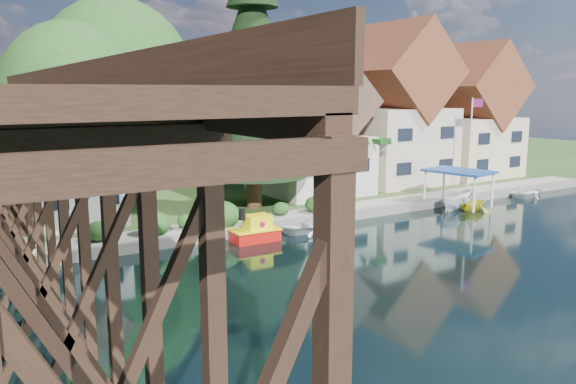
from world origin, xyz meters
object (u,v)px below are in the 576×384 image
house_left (309,134)px  tugboat (256,231)px  shed (75,169)px  flagpole (472,134)px  boat_yellow (473,201)px  house_center (392,115)px  house_right (466,120)px  conifer (253,77)px  boat_white_b (529,191)px  palm_tree (370,143)px  boat_canopy (458,193)px  boat_white_a (314,223)px

house_left → tugboat: (-9.95, -9.31, -4.54)m
shed → tugboat: (8.05, -7.81, -3.23)m
flagpole → boat_yellow: 6.94m
flagpole → shed: bearing=170.3°
house_left → house_center: 9.10m
house_right → flagpole: house_right is taller
conifer → tugboat: bearing=-117.9°
boat_white_b → flagpole: bearing=51.9°
house_right → shed: 36.08m
shed → conifer: bearing=-8.5°
palm_tree → boat_canopy: size_ratio=0.94×
house_center → boat_canopy: house_center is taller
house_right → conifer: (-24.71, -3.19, 3.59)m
house_right → tugboat: size_ratio=4.44×
conifer → boat_canopy: bearing=-24.9°
palm_tree → tugboat: bearing=-156.5°
house_left → house_right: (18.00, 0.00, 0.64)m
house_center → palm_tree: 7.40m
house_left → tugboat: 14.36m
shed → conifer: conifer is taller
house_center → shed: size_ratio=1.77×
shed → conifer: (11.29, -1.69, 5.54)m
boat_white_a → boat_canopy: boat_canopy is taller
house_left → conifer: 8.55m
house_left → boat_yellow: bearing=-54.3°
house_left → house_right: house_right is taller
house_right → boat_yellow: (-10.69, -10.18, -5.07)m
boat_canopy → boat_yellow: 1.19m
house_right → boat_canopy: house_right is taller
boat_canopy → boat_white_a: bearing=178.3°
flagpole → conifer: bearing=169.6°
tugboat → boat_canopy: size_ratio=0.56×
house_center → conifer: 16.41m
conifer → palm_tree: 10.96m
house_center → boat_white_b: bearing=-53.9°
shed → boat_yellow: size_ratio=2.93×
house_center → palm_tree: (-5.86, -4.13, -1.84)m
conifer → boat_canopy: (13.33, -6.19, -8.13)m
flagpole → boat_white_a: flagpole is taller
house_left → boat_yellow: 13.30m
tugboat → boat_white_a: 4.27m
house_center → palm_tree: bearing=-144.9°
house_right → boat_white_a: (-23.69, -9.01, -5.34)m
palm_tree → boat_yellow: palm_tree is taller
palm_tree → boat_white_b: bearing=-22.1°
shed → conifer: size_ratio=0.43×
boat_white_a → conifer: bearing=8.6°
tugboat → house_right: bearing=18.4°
house_center → boat_white_b: (6.75, -9.25, -6.01)m
palm_tree → shed: bearing=174.3°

